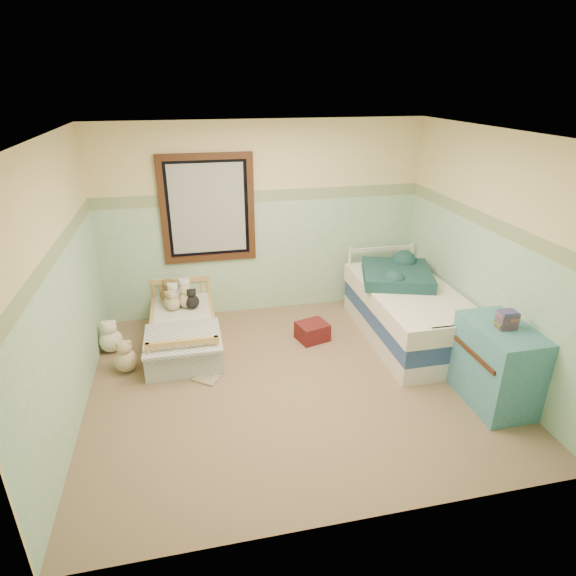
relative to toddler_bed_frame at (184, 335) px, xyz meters
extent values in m
cube|color=brown|center=(1.12, -1.05, -0.11)|extent=(4.20, 3.60, 0.02)
cube|color=silver|center=(1.12, -1.05, 2.41)|extent=(4.20, 3.60, 0.02)
cube|color=beige|center=(1.12, 0.75, 1.15)|extent=(4.20, 0.04, 2.50)
cube|color=beige|center=(1.12, -2.85, 1.15)|extent=(4.20, 0.04, 2.50)
cube|color=beige|center=(-0.98, -1.05, 1.15)|extent=(0.04, 3.60, 2.50)
cube|color=beige|center=(3.22, -1.05, 1.15)|extent=(0.04, 3.60, 2.50)
cube|color=#85B691|center=(1.12, 0.74, 0.65)|extent=(4.20, 0.01, 1.50)
cube|color=#4E6D53|center=(1.12, 0.74, 1.48)|extent=(4.20, 0.01, 0.15)
cube|color=#432011|center=(0.42, 0.71, 1.35)|extent=(1.16, 0.06, 1.36)
cube|color=beige|center=(0.42, 0.72, 1.35)|extent=(0.92, 0.01, 1.12)
cube|color=tan|center=(0.00, 0.00, 0.00)|extent=(0.76, 1.52, 0.20)
cube|color=silver|center=(0.00, 0.00, 0.16)|extent=(0.70, 1.46, 0.12)
cube|color=#6480B0|center=(0.00, -0.47, 0.23)|extent=(0.83, 0.76, 0.03)
sphere|color=brown|center=(-0.15, 0.50, 0.33)|extent=(0.22, 0.22, 0.22)
sphere|color=silver|center=(0.05, 0.50, 0.33)|extent=(0.22, 0.22, 0.22)
sphere|color=tan|center=(-0.10, 0.28, 0.31)|extent=(0.18, 0.18, 0.18)
sphere|color=black|center=(0.13, 0.28, 0.31)|extent=(0.18, 0.18, 0.18)
sphere|color=white|center=(-0.83, -0.01, 0.04)|extent=(0.27, 0.27, 0.27)
sphere|color=tan|center=(-0.62, -0.48, 0.03)|extent=(0.25, 0.25, 0.25)
cube|color=white|center=(2.67, -0.46, 0.01)|extent=(0.95, 1.91, 0.22)
cube|color=navy|center=(2.67, -0.46, 0.23)|extent=(0.95, 1.91, 0.22)
cube|color=white|center=(2.67, -0.46, 0.45)|extent=(0.99, 1.95, 0.22)
cube|color=#0E322D|center=(2.62, -0.16, 0.63)|extent=(1.03, 1.06, 0.14)
cube|color=teal|center=(2.95, -1.79, 0.31)|extent=(0.52, 0.83, 0.83)
cube|color=brown|center=(2.95, -1.81, 0.81)|extent=(0.17, 0.14, 0.16)
cube|color=#A22829|center=(1.54, -0.25, 0.01)|extent=(0.42, 0.39, 0.22)
cube|color=gold|center=(0.22, -0.83, -0.09)|extent=(0.33, 0.32, 0.02)
sphere|color=silver|center=(-0.09, 0.43, 0.32)|extent=(0.21, 0.21, 0.21)
sphere|color=tan|center=(0.06, 0.33, 0.32)|extent=(0.20, 0.20, 0.20)
sphere|color=tan|center=(-0.14, 0.37, 0.29)|extent=(0.15, 0.15, 0.15)
sphere|color=black|center=(-0.11, 0.47, 0.31)|extent=(0.19, 0.19, 0.19)
camera|label=1|loc=(0.17, -5.16, 2.83)|focal=29.61mm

